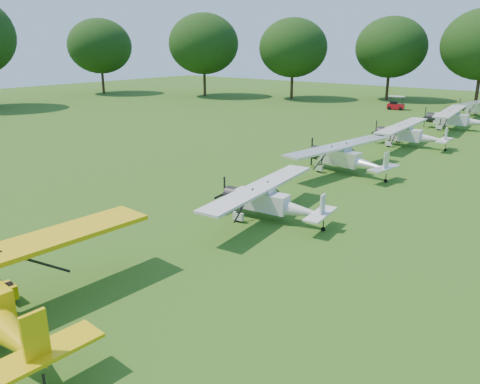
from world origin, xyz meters
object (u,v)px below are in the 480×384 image
Objects in this scene: aircraft_6 at (456,118)px; golf_cart at (395,105)px; aircraft_5 at (409,133)px; aircraft_4 at (345,156)px; aircraft_3 at (269,199)px.

aircraft_6 is 4.66× the size of golf_cart.
aircraft_5 is 4.35× the size of golf_cart.
aircraft_4 is 4.44× the size of golf_cart.
golf_cart is at bearing 114.63° from aircraft_4.
aircraft_6 is at bearing 82.99° from aircraft_5.
aircraft_4 is at bearing -93.83° from aircraft_5.
golf_cart is (-10.36, 10.97, -0.62)m from aircraft_6.
aircraft_5 is at bearing -100.06° from aircraft_6.
aircraft_5 is at bearing -78.10° from golf_cart.
aircraft_6 reaches higher than aircraft_4.
aircraft_5 is at bearing 97.59° from aircraft_4.
aircraft_4 is at bearing 89.38° from aircraft_3.
aircraft_4 is 34.18m from golf_cart.
aircraft_3 is at bearing -95.55° from aircraft_6.
golf_cart is at bearing 96.68° from aircraft_3.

